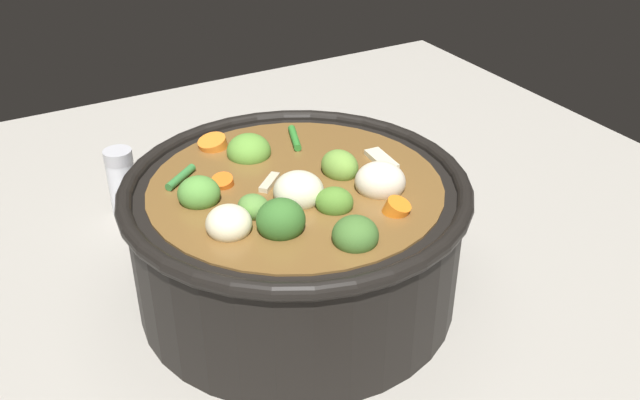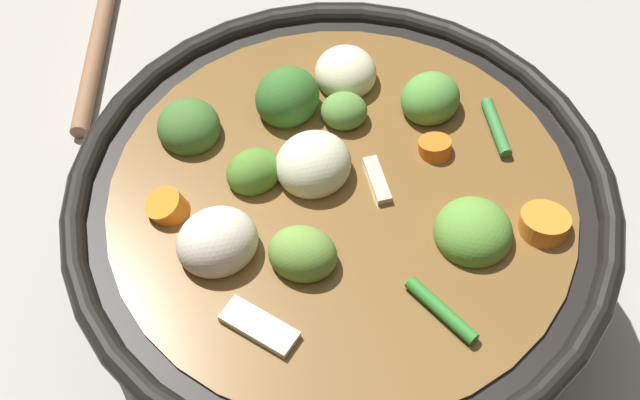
# 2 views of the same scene
# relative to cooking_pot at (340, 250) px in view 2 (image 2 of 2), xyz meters

# --- Properties ---
(ground_plane) EXTENTS (1.10, 1.10, 0.00)m
(ground_plane) POSITION_rel_cooking_pot_xyz_m (0.00, 0.00, -0.07)
(ground_plane) COLOR #9E998E
(cooking_pot) EXTENTS (0.31, 0.31, 0.15)m
(cooking_pot) POSITION_rel_cooking_pot_xyz_m (0.00, 0.00, 0.00)
(cooking_pot) COLOR black
(cooking_pot) RESTS_ON ground_plane
(wooden_spoon) EXTENTS (0.19, 0.20, 0.02)m
(wooden_spoon) POSITION_rel_cooking_pot_xyz_m (-0.09, -0.34, -0.06)
(wooden_spoon) COLOR #885E41
(wooden_spoon) RESTS_ON ground_plane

